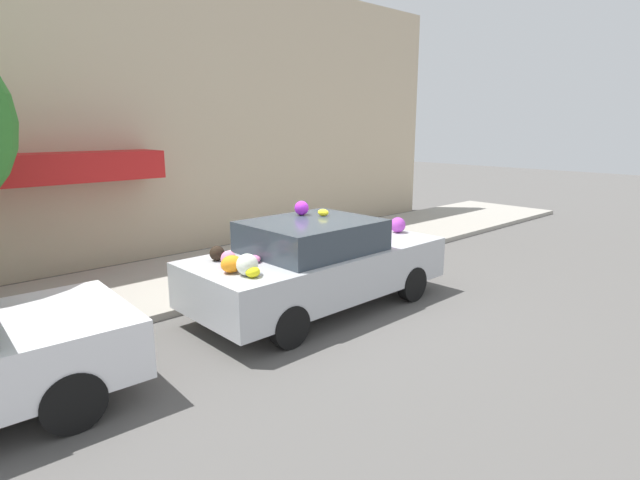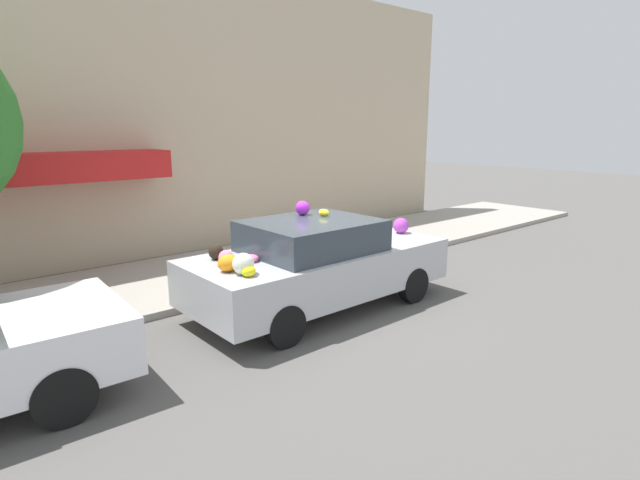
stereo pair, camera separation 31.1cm
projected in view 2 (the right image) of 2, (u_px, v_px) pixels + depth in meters
name	position (u px, v px, depth m)	size (l,w,h in m)	color
ground_plane	(316.00, 305.00, 8.38)	(60.00, 60.00, 0.00)	#565451
sidewalk_curb	(233.00, 268.00, 10.37)	(24.00, 3.20, 0.12)	#9E998E
building_facade	(171.00, 115.00, 11.24)	(18.00, 1.20, 6.48)	#C6B293
fire_hydrant	(288.00, 253.00, 9.94)	(0.20, 0.20, 0.70)	red
art_car	(318.00, 263.00, 8.10)	(4.42, 1.91, 1.72)	#B7BABF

